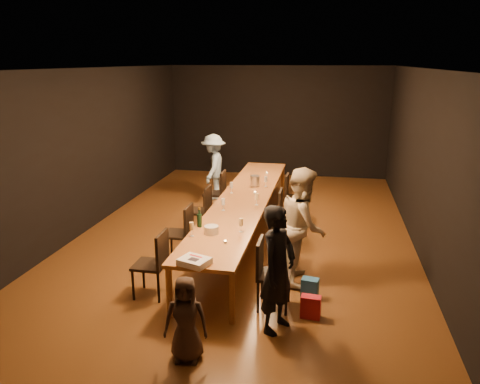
% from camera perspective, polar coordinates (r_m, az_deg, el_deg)
% --- Properties ---
extents(ground, '(10.00, 10.00, 0.00)m').
position_cam_1_polar(ground, '(8.62, 0.46, -5.52)').
color(ground, '#4D2B13').
rests_on(ground, ground).
extents(room_shell, '(6.04, 10.04, 3.02)m').
position_cam_1_polar(room_shell, '(8.10, 0.49, 8.29)').
color(room_shell, black).
rests_on(room_shell, ground).
extents(table, '(0.90, 6.00, 0.75)m').
position_cam_1_polar(table, '(8.40, 0.47, -1.05)').
color(table, '#9A542D').
rests_on(table, ground).
extents(chair_right_0, '(0.42, 0.42, 0.93)m').
position_cam_1_polar(chair_right_0, '(6.14, 4.18, -10.00)').
color(chair_right_0, black).
rests_on(chair_right_0, ground).
extents(chair_right_1, '(0.42, 0.42, 0.93)m').
position_cam_1_polar(chair_right_1, '(7.24, 5.35, -5.92)').
color(chair_right_1, black).
rests_on(chair_right_1, ground).
extents(chair_right_2, '(0.42, 0.42, 0.93)m').
position_cam_1_polar(chair_right_2, '(8.36, 6.20, -2.92)').
color(chair_right_2, black).
rests_on(chair_right_2, ground).
extents(chair_right_3, '(0.42, 0.42, 0.93)m').
position_cam_1_polar(chair_right_3, '(9.50, 6.85, -0.64)').
color(chair_right_3, black).
rests_on(chair_right_3, ground).
extents(chair_left_0, '(0.42, 0.42, 0.93)m').
position_cam_1_polar(chair_left_0, '(6.54, -10.94, -8.60)').
color(chair_left_0, black).
rests_on(chair_left_0, ground).
extents(chair_left_1, '(0.42, 0.42, 0.93)m').
position_cam_1_polar(chair_left_1, '(7.58, -7.59, -4.98)').
color(chair_left_1, black).
rests_on(chair_left_1, ground).
extents(chair_left_2, '(0.42, 0.42, 0.93)m').
position_cam_1_polar(chair_left_2, '(8.66, -5.08, -2.23)').
color(chair_left_2, black).
rests_on(chair_left_2, ground).
extents(chair_left_3, '(0.42, 0.42, 0.93)m').
position_cam_1_polar(chair_left_3, '(9.76, -3.14, -0.10)').
color(chair_left_3, black).
rests_on(chair_left_3, ground).
extents(woman_birthday, '(0.57, 0.67, 1.56)m').
position_cam_1_polar(woman_birthday, '(5.55, 4.64, -9.37)').
color(woman_birthday, black).
rests_on(woman_birthday, ground).
extents(woman_tan, '(0.70, 0.87, 1.69)m').
position_cam_1_polar(woman_tan, '(6.78, 7.68, -4.06)').
color(woman_tan, beige).
rests_on(woman_tan, ground).
extents(man_blue, '(0.60, 1.00, 1.51)m').
position_cam_1_polar(man_blue, '(10.82, -3.25, 3.07)').
color(man_blue, '#8DB3DA').
rests_on(man_blue, ground).
extents(child, '(0.51, 0.37, 0.96)m').
position_cam_1_polar(child, '(5.18, -6.62, -15.15)').
color(child, '#3B2A21').
rests_on(child, ground).
extents(gift_bag_red, '(0.26, 0.15, 0.29)m').
position_cam_1_polar(gift_bag_red, '(6.11, 8.60, -13.68)').
color(gift_bag_red, red).
rests_on(gift_bag_red, ground).
extents(gift_bag_blue, '(0.25, 0.19, 0.28)m').
position_cam_1_polar(gift_bag_blue, '(6.56, 8.51, -11.53)').
color(gift_bag_blue, '#2869B1').
rests_on(gift_bag_blue, ground).
extents(birthday_cake, '(0.42, 0.38, 0.08)m').
position_cam_1_polar(birthday_cake, '(5.73, -5.58, -8.43)').
color(birthday_cake, white).
rests_on(birthday_cake, table).
extents(plate_stack, '(0.24, 0.24, 0.11)m').
position_cam_1_polar(plate_stack, '(6.68, -3.51, -4.62)').
color(plate_stack, silver).
rests_on(plate_stack, table).
extents(champagne_bottle, '(0.09, 0.09, 0.31)m').
position_cam_1_polar(champagne_bottle, '(6.93, -4.97, -3.06)').
color(champagne_bottle, black).
rests_on(champagne_bottle, table).
extents(ice_bucket, '(0.24, 0.24, 0.21)m').
position_cam_1_polar(ice_bucket, '(9.17, 1.82, 1.38)').
color(ice_bucket, silver).
rests_on(ice_bucket, table).
extents(wineglass_0, '(0.06, 0.06, 0.21)m').
position_cam_1_polar(wineglass_0, '(6.59, -5.90, -4.55)').
color(wineglass_0, beige).
rests_on(wineglass_0, table).
extents(wineglass_1, '(0.06, 0.06, 0.21)m').
position_cam_1_polar(wineglass_1, '(6.72, 0.13, -4.06)').
color(wineglass_1, beige).
rests_on(wineglass_1, table).
extents(wineglass_2, '(0.06, 0.06, 0.21)m').
position_cam_1_polar(wineglass_2, '(7.67, -2.05, -1.53)').
color(wineglass_2, silver).
rests_on(wineglass_2, table).
extents(wineglass_3, '(0.06, 0.06, 0.21)m').
position_cam_1_polar(wineglass_3, '(7.96, 2.04, -0.88)').
color(wineglass_3, beige).
rests_on(wineglass_3, table).
extents(wineglass_4, '(0.06, 0.06, 0.21)m').
position_cam_1_polar(wineglass_4, '(8.67, -1.06, 0.54)').
color(wineglass_4, silver).
rests_on(wineglass_4, table).
extents(wineglass_5, '(0.06, 0.06, 0.21)m').
position_cam_1_polar(wineglass_5, '(9.13, 3.16, 1.30)').
color(wineglass_5, silver).
rests_on(wineglass_5, table).
extents(tealight_near, '(0.05, 0.05, 0.03)m').
position_cam_1_polar(tealight_near, '(6.35, -1.80, -6.11)').
color(tealight_near, '#B2B7B2').
rests_on(tealight_near, table).
extents(tealight_mid, '(0.05, 0.05, 0.03)m').
position_cam_1_polar(tealight_mid, '(8.67, 1.85, -0.08)').
color(tealight_mid, '#B2B7B2').
rests_on(tealight_mid, table).
extents(tealight_far, '(0.05, 0.05, 0.03)m').
position_cam_1_polar(tealight_far, '(10.18, 3.28, 2.30)').
color(tealight_far, '#B2B7B2').
rests_on(tealight_far, table).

